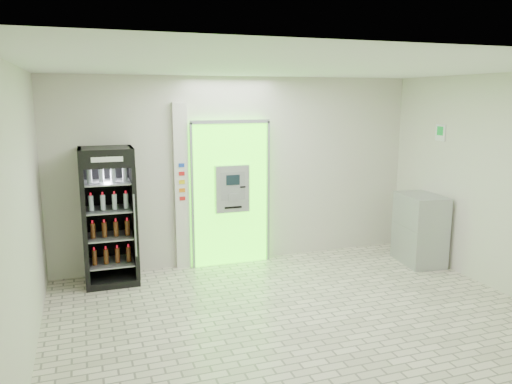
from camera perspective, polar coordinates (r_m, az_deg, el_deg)
name	(u,v)px	position (r m, az deg, el deg)	size (l,w,h in m)	color
ground	(303,322)	(6.27, 5.41, -14.54)	(6.00, 6.00, 0.00)	beige
room_shell	(306,171)	(5.73, 5.74, 2.37)	(6.00, 6.00, 6.00)	beige
atm_assembly	(230,193)	(8.00, -2.96, -0.06)	(1.30, 0.24, 2.33)	#43FF14
pillar	(181,187)	(7.84, -8.52, 0.56)	(0.22, 0.11, 2.60)	silver
beverage_cooler	(109,219)	(7.51, -16.42, -2.94)	(0.75, 0.71, 1.98)	black
steel_cabinet	(420,229)	(8.55, 18.22, -4.05)	(0.68, 0.92, 1.13)	#9FA2A7
exit_sign	(440,133)	(8.49, 20.33, 6.38)	(0.02, 0.22, 0.26)	white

